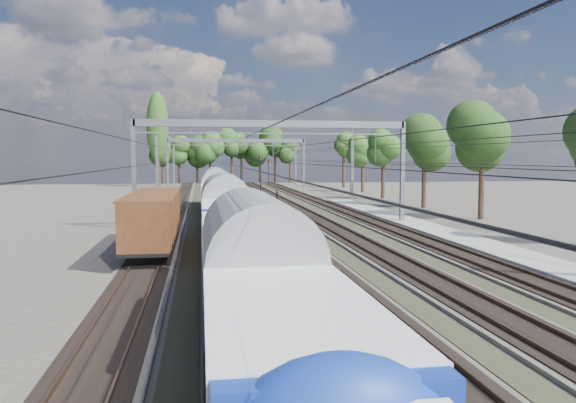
{
  "coord_description": "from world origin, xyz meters",
  "views": [
    {
      "loc": [
        -6.09,
        -17.34,
        5.89
      ],
      "look_at": [
        -0.08,
        21.27,
        2.8
      ],
      "focal_mm": 35.0,
      "sensor_mm": 36.0,
      "label": 1
    }
  ],
  "objects": [
    {
      "name": "catenary",
      "position": [
        0.33,
        52.69,
        6.4
      ],
      "size": [
        25.65,
        130.0,
        9.0
      ],
      "color": "slate",
      "rests_on": "ground"
    },
    {
      "name": "signal_far",
      "position": [
        7.55,
        95.99,
        3.48
      ],
      "size": [
        0.39,
        0.36,
        5.49
      ],
      "rotation": [
        0.0,
        0.0,
        0.32
      ],
      "color": "black",
      "rests_on": "ground"
    },
    {
      "name": "platform",
      "position": [
        12.0,
        20.0,
        0.15
      ],
      "size": [
        3.0,
        70.0,
        0.3
      ],
      "primitive_type": "cube",
      "color": "gray",
      "rests_on": "ground"
    },
    {
      "name": "track_bed",
      "position": [
        -0.0,
        45.0,
        0.1
      ],
      "size": [
        21.0,
        130.0,
        0.34
      ],
      "color": "#47423A",
      "rests_on": "ground"
    },
    {
      "name": "worker",
      "position": [
        3.87,
        55.89,
        0.84
      ],
      "size": [
        0.6,
        0.72,
        1.68
      ],
      "primitive_type": "imported",
      "rotation": [
        0.0,
        0.0,
        1.96
      ],
      "color": "black",
      "rests_on": "ground"
    },
    {
      "name": "freight_boxcar",
      "position": [
        -9.0,
        18.2,
        2.15
      ],
      "size": [
        2.84,
        13.69,
        3.53
      ],
      "color": "black",
      "rests_on": "ground"
    },
    {
      "name": "emu_train",
      "position": [
        -4.5,
        21.35,
        2.72
      ],
      "size": [
        3.16,
        66.81,
        4.62
      ],
      "color": "black",
      "rests_on": "ground"
    },
    {
      "name": "poplar",
      "position": [
        -14.5,
        98.0,
        11.89
      ],
      "size": [
        4.4,
        4.4,
        19.04
      ],
      "color": "black",
      "rests_on": "ground"
    },
    {
      "name": "tree_belt",
      "position": [
        5.67,
        95.88,
        8.18
      ],
      "size": [
        39.96,
        100.16,
        12.09
      ],
      "color": "black",
      "rests_on": "ground"
    },
    {
      "name": "ground",
      "position": [
        0.0,
        0.0,
        0.0
      ],
      "size": [
        220.0,
        220.0,
        0.0
      ],
      "primitive_type": "plane",
      "color": "#47423A",
      "rests_on": "ground"
    },
    {
      "name": "signal_near",
      "position": [
        2.01,
        58.9,
        3.87
      ],
      "size": [
        0.42,
        0.39,
        6.12
      ],
      "rotation": [
        0.0,
        0.0,
        0.25
      ],
      "color": "black",
      "rests_on": "ground"
    }
  ]
}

